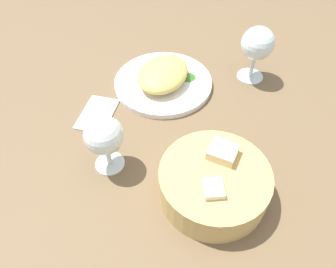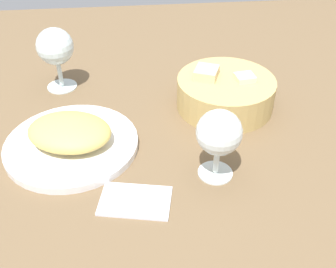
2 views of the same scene
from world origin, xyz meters
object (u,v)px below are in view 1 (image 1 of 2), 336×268
object	(u,v)px
wine_glass_near	(104,137)
wine_glass_far	(257,45)
folded_napkin	(97,113)
plate	(163,83)
bread_basket	(214,182)

from	to	relation	value
wine_glass_near	wine_glass_far	size ratio (longest dim) A/B	0.90
folded_napkin	plate	bearing A→B (deg)	-41.37
plate	folded_napkin	xyz separation A→B (cm)	(10.90, -14.63, -0.30)
plate	wine_glass_near	distance (cm)	27.47
wine_glass_near	bread_basket	bearing A→B (deg)	73.80
bread_basket	wine_glass_far	distance (cm)	36.87
wine_glass_near	wine_glass_far	xyz separation A→B (cm)	(-28.65, 31.68, 1.10)
bread_basket	folded_napkin	distance (cm)	31.99
wine_glass_near	folded_napkin	size ratio (longest dim) A/B	1.13
plate	wine_glass_near	xyz separation A→B (cm)	(24.60, -9.60, 7.54)
folded_napkin	wine_glass_near	bearing A→B (deg)	-147.89
bread_basket	wine_glass_far	xyz separation A→B (cm)	(-34.50, 11.57, 5.97)
wine_glass_far	folded_napkin	world-z (taller)	wine_glass_far
wine_glass_far	folded_napkin	bearing A→B (deg)	-67.85
plate	bread_basket	world-z (taller)	bread_basket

